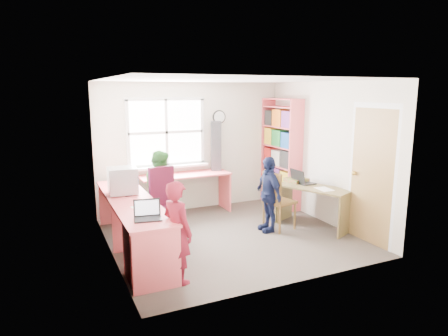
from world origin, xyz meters
The scene contains 19 objects.
room centered at (0.01, 0.10, 1.22)m, with size 3.64×3.44×2.44m.
l_desk centered at (-1.31, -0.28, 0.46)m, with size 2.38×2.95×0.75m.
right_desk centered at (1.45, -0.16, 0.50)m, with size 0.98×1.31×0.69m.
bookshelf centered at (1.65, 1.19, 1.00)m, with size 0.30×1.02×2.10m.
swivel_chair centered at (-0.93, 0.39, 0.47)m, with size 0.57×0.57×1.09m.
wooden_chair centered at (0.81, -0.02, 0.53)m, with size 0.52×0.52×0.97m.
crt_monitor centered at (-1.54, 0.44, 0.95)m, with size 0.42×0.38×0.40m.
laptop_left centered at (-1.50, -0.83, 0.80)m, with size 0.36×0.32×0.22m.
laptop_right centered at (1.40, 0.13, 0.75)m, with size 0.32×0.38×0.25m.
speaker_a centered at (-1.50, 0.32, 0.84)m, with size 0.11×0.11×0.19m.
speaker_b centered at (-1.50, 0.82, 0.84)m, with size 0.11×0.11×0.19m.
cd_tower centered at (0.41, 1.52, 1.22)m, with size 0.23×0.21×0.94m.
game_box centered at (1.40, 0.29, 0.72)m, with size 0.38×0.38×0.06m.
paper_a centered at (-1.46, -0.38, 0.75)m, with size 0.27×0.33×0.00m.
paper_b centered at (1.50, -0.35, 0.69)m, with size 0.23×0.32×0.00m.
potted_plant centered at (-0.73, 1.48, 0.91)m, with size 0.17×0.14×0.32m, color #327F40.
person_red centered at (-1.21, -1.08, 0.62)m, with size 0.45×0.30×1.24m, color maroon.
person_green centered at (-0.88, 0.77, 0.66)m, with size 0.64×0.50×1.32m, color #357C31.
person_navy centered at (0.67, 0.00, 0.61)m, with size 0.72×0.30×1.22m, color #131A3C.
Camera 1 is at (-2.56, -5.35, 2.25)m, focal length 32.00 mm.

